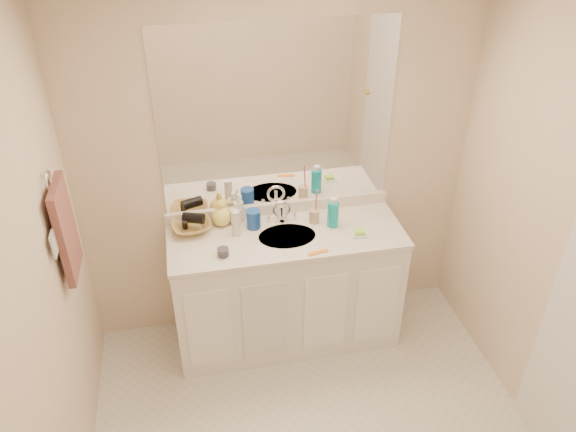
# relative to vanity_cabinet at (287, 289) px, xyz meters

# --- Properties ---
(ceiling) EXTENTS (2.60, 2.60, 0.02)m
(ceiling) POSITION_rel_vanity_cabinet_xyz_m (0.00, -1.02, 1.97)
(ceiling) COLOR white
(ceiling) RESTS_ON wall_back
(wall_back) EXTENTS (2.60, 0.02, 2.40)m
(wall_back) POSITION_rel_vanity_cabinet_xyz_m (0.00, 0.28, 0.77)
(wall_back) COLOR beige
(wall_back) RESTS_ON floor
(wall_left) EXTENTS (0.02, 2.60, 2.40)m
(wall_left) POSITION_rel_vanity_cabinet_xyz_m (-1.30, -1.02, 0.77)
(wall_left) COLOR beige
(wall_left) RESTS_ON floor
(vanity_cabinet) EXTENTS (1.50, 0.55, 0.85)m
(vanity_cabinet) POSITION_rel_vanity_cabinet_xyz_m (0.00, 0.00, 0.00)
(vanity_cabinet) COLOR white
(vanity_cabinet) RESTS_ON floor
(countertop) EXTENTS (1.52, 0.57, 0.03)m
(countertop) POSITION_rel_vanity_cabinet_xyz_m (0.00, 0.00, 0.44)
(countertop) COLOR silver
(countertop) RESTS_ON vanity_cabinet
(backsplash) EXTENTS (1.52, 0.03, 0.08)m
(backsplash) POSITION_rel_vanity_cabinet_xyz_m (0.00, 0.26, 0.50)
(backsplash) COLOR silver
(backsplash) RESTS_ON countertop
(sink_basin) EXTENTS (0.37, 0.37, 0.02)m
(sink_basin) POSITION_rel_vanity_cabinet_xyz_m (0.00, -0.02, 0.44)
(sink_basin) COLOR beige
(sink_basin) RESTS_ON countertop
(faucet) EXTENTS (0.02, 0.02, 0.11)m
(faucet) POSITION_rel_vanity_cabinet_xyz_m (0.00, 0.16, 0.51)
(faucet) COLOR silver
(faucet) RESTS_ON countertop
(mirror) EXTENTS (1.48, 0.01, 1.20)m
(mirror) POSITION_rel_vanity_cabinet_xyz_m (0.00, 0.27, 1.14)
(mirror) COLOR white
(mirror) RESTS_ON wall_back
(blue_mug) EXTENTS (0.11, 0.11, 0.13)m
(blue_mug) POSITION_rel_vanity_cabinet_xyz_m (-0.19, 0.12, 0.52)
(blue_mug) COLOR #17429F
(blue_mug) RESTS_ON countertop
(tan_cup) EXTENTS (0.07, 0.07, 0.09)m
(tan_cup) POSITION_rel_vanity_cabinet_xyz_m (0.21, 0.10, 0.50)
(tan_cup) COLOR tan
(tan_cup) RESTS_ON countertop
(toothbrush) EXTENTS (0.02, 0.04, 0.20)m
(toothbrush) POSITION_rel_vanity_cabinet_xyz_m (0.22, 0.10, 0.60)
(toothbrush) COLOR #F03F64
(toothbrush) RESTS_ON tan_cup
(mouthwash_bottle) EXTENTS (0.08, 0.08, 0.18)m
(mouthwash_bottle) POSITION_rel_vanity_cabinet_xyz_m (0.32, 0.04, 0.54)
(mouthwash_bottle) COLOR #0EA3AE
(mouthwash_bottle) RESTS_ON countertop
(soap_dish) EXTENTS (0.11, 0.09, 0.01)m
(soap_dish) POSITION_rel_vanity_cabinet_xyz_m (0.45, -0.10, 0.46)
(soap_dish) COLOR silver
(soap_dish) RESTS_ON countertop
(green_soap) EXTENTS (0.07, 0.05, 0.02)m
(green_soap) POSITION_rel_vanity_cabinet_xyz_m (0.45, -0.10, 0.48)
(green_soap) COLOR #9AE838
(green_soap) RESTS_ON soap_dish
(orange_comb) EXTENTS (0.13, 0.05, 0.01)m
(orange_comb) POSITION_rel_vanity_cabinet_xyz_m (0.15, -0.24, 0.46)
(orange_comb) COLOR orange
(orange_comb) RESTS_ON countertop
(dark_jar) EXTENTS (0.09, 0.09, 0.05)m
(dark_jar) POSITION_rel_vanity_cabinet_xyz_m (-0.42, -0.15, 0.48)
(dark_jar) COLOR #38383F
(dark_jar) RESTS_ON countertop
(extra_white_bottle) EXTENTS (0.07, 0.07, 0.17)m
(extra_white_bottle) POSITION_rel_vanity_cabinet_xyz_m (-0.32, 0.06, 0.54)
(extra_white_bottle) COLOR silver
(extra_white_bottle) RESTS_ON countertop
(soap_bottle_white) EXTENTS (0.09, 0.09, 0.19)m
(soap_bottle_white) POSITION_rel_vanity_cabinet_xyz_m (-0.27, 0.23, 0.55)
(soap_bottle_white) COLOR silver
(soap_bottle_white) RESTS_ON countertop
(soap_bottle_cream) EXTENTS (0.08, 0.08, 0.16)m
(soap_bottle_cream) POSITION_rel_vanity_cabinet_xyz_m (-0.30, 0.20, 0.53)
(soap_bottle_cream) COLOR #F4EEC7
(soap_bottle_cream) RESTS_ON countertop
(soap_bottle_yellow) EXTENTS (0.16, 0.16, 0.17)m
(soap_bottle_yellow) POSITION_rel_vanity_cabinet_xyz_m (-0.39, 0.20, 0.54)
(soap_bottle_yellow) COLOR #F7E460
(soap_bottle_yellow) RESTS_ON countertop
(wicker_basket) EXTENTS (0.28, 0.28, 0.06)m
(wicker_basket) POSITION_rel_vanity_cabinet_xyz_m (-0.59, 0.17, 0.49)
(wicker_basket) COLOR #A68243
(wicker_basket) RESTS_ON countertop
(hair_dryer) EXTENTS (0.15, 0.11, 0.07)m
(hair_dryer) POSITION_rel_vanity_cabinet_xyz_m (-0.57, 0.17, 0.54)
(hair_dryer) COLOR black
(hair_dryer) RESTS_ON wicker_basket
(towel_ring) EXTENTS (0.01, 0.11, 0.11)m
(towel_ring) POSITION_rel_vanity_cabinet_xyz_m (-1.27, -0.25, 1.12)
(towel_ring) COLOR silver
(towel_ring) RESTS_ON wall_left
(hand_towel) EXTENTS (0.04, 0.32, 0.55)m
(hand_towel) POSITION_rel_vanity_cabinet_xyz_m (-1.25, -0.25, 0.82)
(hand_towel) COLOR brown
(hand_towel) RESTS_ON towel_ring
(switch_plate) EXTENTS (0.01, 0.08, 0.13)m
(switch_plate) POSITION_rel_vanity_cabinet_xyz_m (-1.27, -0.45, 0.88)
(switch_plate) COLOR silver
(switch_plate) RESTS_ON wall_left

